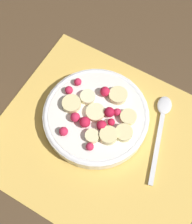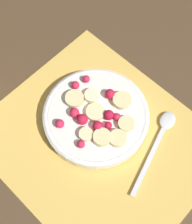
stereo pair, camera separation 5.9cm
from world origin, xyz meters
The scene contains 4 objects.
ground_plane centered at (0.00, 0.00, 0.00)m, with size 3.00×3.00×0.00m, color #4C3823.
placemat centered at (0.00, 0.00, 0.00)m, with size 0.42×0.36×0.01m.
fruit_bowl centered at (-0.03, 0.03, 0.02)m, with size 0.21×0.21×0.05m.
spoon centered at (0.08, 0.09, 0.01)m, with size 0.07×0.18×0.01m.
Camera 2 is at (0.14, -0.15, 0.58)m, focal length 50.00 mm.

